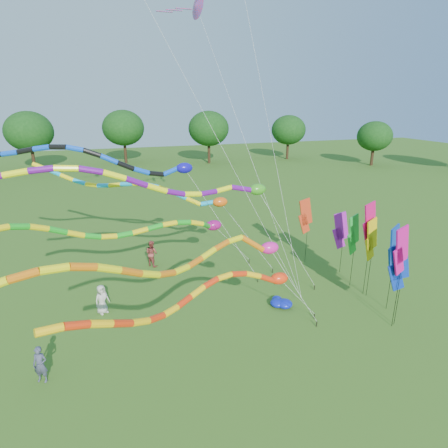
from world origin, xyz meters
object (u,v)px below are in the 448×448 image
object	(u,v)px
person_a	(102,299)
person_b	(40,365)
blue_nylon_heap	(273,303)
tube_kite_orange	(195,258)
person_c	(152,253)
tube_kite_red	(214,292)

from	to	relation	value
person_a	person_b	distance (m)	5.18
blue_nylon_heap	person_b	bearing A→B (deg)	-168.65
tube_kite_orange	person_a	size ratio (longest dim) A/B	7.63
blue_nylon_heap	person_a	size ratio (longest dim) A/B	0.82
person_b	person_c	world-z (taller)	person_c
tube_kite_red	person_c	xyz separation A→B (m)	(-0.88, 11.71, -2.97)
tube_kite_red	blue_nylon_heap	size ratio (longest dim) A/B	8.73
blue_nylon_heap	person_a	world-z (taller)	person_a
tube_kite_red	person_a	xyz separation A→B (m)	(-4.22, 6.52, -3.08)
tube_kite_orange	blue_nylon_heap	size ratio (longest dim) A/B	9.29
person_a	tube_kite_red	bearing A→B (deg)	-88.70
person_a	blue_nylon_heap	bearing A→B (deg)	-46.19
blue_nylon_heap	person_c	distance (m)	9.32
person_c	blue_nylon_heap	bearing A→B (deg)	177.35
tube_kite_orange	person_b	size ratio (longest dim) A/B	7.76
tube_kite_orange	person_c	world-z (taller)	tube_kite_orange
tube_kite_orange	person_b	distance (m)	8.07
tube_kite_red	person_c	bearing A→B (deg)	72.18
person_b	tube_kite_orange	bearing A→B (deg)	-1.88
tube_kite_red	person_b	xyz separation A→B (m)	(-6.67, 1.96, -3.09)
tube_kite_red	blue_nylon_heap	world-z (taller)	tube_kite_red
tube_kite_red	tube_kite_orange	xyz separation A→B (m)	(-0.88, -0.73, 1.85)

